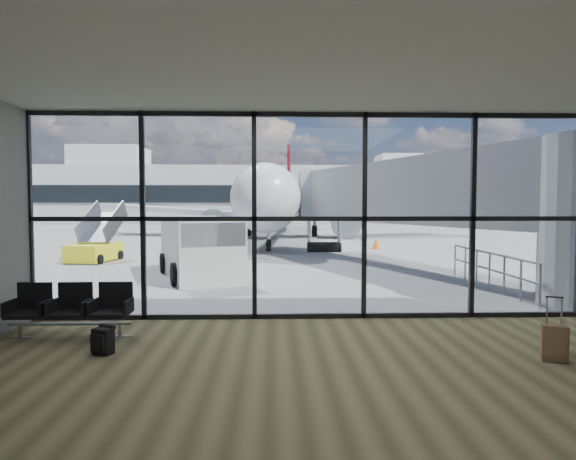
{
  "coord_description": "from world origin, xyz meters",
  "views": [
    {
      "loc": [
        -0.78,
        -10.45,
        2.5
      ],
      "look_at": [
        -0.38,
        3.0,
        1.8
      ],
      "focal_mm": 30.0,
      "sensor_mm": 36.0,
      "label": 1
    }
  ],
  "objects": [
    {
      "name": "ground",
      "position": [
        0.0,
        40.0,
        0.0
      ],
      "size": [
        220.0,
        220.0,
        0.0
      ],
      "primitive_type": "plane",
      "color": "slate",
      "rests_on": "ground"
    },
    {
      "name": "lounge_shell",
      "position": [
        0.0,
        -4.8,
        2.65
      ],
      "size": [
        12.02,
        8.01,
        4.51
      ],
      "color": "brown",
      "rests_on": "ground"
    },
    {
      "name": "glass_curtain_wall",
      "position": [
        0.0,
        0.0,
        2.25
      ],
      "size": [
        12.1,
        0.12,
        4.5
      ],
      "color": "white",
      "rests_on": "ground"
    },
    {
      "name": "jet_bridge",
      "position": [
        4.9,
        7.07,
        2.76
      ],
      "size": [
        8.0,
        16.5,
        4.33
      ],
      "color": "gray",
      "rests_on": "ground"
    },
    {
      "name": "apron_railing",
      "position": [
        5.6,
        3.5,
        0.72
      ],
      "size": [
        0.06,
        5.46,
        1.11
      ],
      "color": "gray",
      "rests_on": "ground"
    },
    {
      "name": "far_terminal",
      "position": [
        -0.59,
        61.97,
        4.21
      ],
      "size": [
        80.0,
        12.2,
        11.0
      ],
      "color": "beige",
      "rests_on": "ground"
    },
    {
      "name": "tree_0",
      "position": [
        -45.0,
        72.0,
        4.63
      ],
      "size": [
        4.95,
        4.95,
        7.12
      ],
      "color": "#382619",
      "rests_on": "ground"
    },
    {
      "name": "tree_1",
      "position": [
        -39.0,
        72.0,
        5.25
      ],
      "size": [
        5.61,
        5.61,
        8.07
      ],
      "color": "#382619",
      "rests_on": "ground"
    },
    {
      "name": "tree_2",
      "position": [
        -33.0,
        72.0,
        5.88
      ],
      "size": [
        6.27,
        6.27,
        9.03
      ],
      "color": "#382619",
      "rests_on": "ground"
    },
    {
      "name": "tree_3",
      "position": [
        -27.0,
        72.0,
        4.63
      ],
      "size": [
        4.95,
        4.95,
        7.12
      ],
      "color": "#382619",
      "rests_on": "ground"
    },
    {
      "name": "tree_4",
      "position": [
        -21.0,
        72.0,
        5.25
      ],
      "size": [
        5.61,
        5.61,
        8.07
      ],
      "color": "#382619",
      "rests_on": "ground"
    },
    {
      "name": "tree_5",
      "position": [
        -15.0,
        72.0,
        5.88
      ],
      "size": [
        6.27,
        6.27,
        9.03
      ],
      "color": "#382619",
      "rests_on": "ground"
    },
    {
      "name": "seating_row",
      "position": [
        -4.63,
        -1.25,
        0.56
      ],
      "size": [
        2.27,
        0.64,
        1.01
      ],
      "rotation": [
        0.0,
        0.0,
        0.01
      ],
      "color": "gray",
      "rests_on": "ground"
    },
    {
      "name": "backpack",
      "position": [
        -3.63,
        -2.46,
        0.23
      ],
      "size": [
        0.38,
        0.38,
        0.48
      ],
      "rotation": [
        0.0,
        0.0,
        -0.42
      ],
      "color": "black",
      "rests_on": "ground"
    },
    {
      "name": "suitcase",
      "position": [
        3.7,
        -3.02,
        0.31
      ],
      "size": [
        0.44,
        0.37,
        1.03
      ],
      "rotation": [
        0.0,
        0.0,
        -0.39
      ],
      "color": "brown",
      "rests_on": "ground"
    },
    {
      "name": "airliner",
      "position": [
        -0.11,
        28.84,
        2.78
      ],
      "size": [
        30.51,
        35.38,
        9.11
      ],
      "rotation": [
        0.0,
        0.0,
        -0.07
      ],
      "color": "silver",
      "rests_on": "ground"
    },
    {
      "name": "service_van",
      "position": [
        -3.3,
        6.07,
        1.06
      ],
      "size": [
        3.52,
        5.17,
        2.07
      ],
      "rotation": [
        0.0,
        0.0,
        0.33
      ],
      "color": "silver",
      "rests_on": "ground"
    },
    {
      "name": "belt_loader",
      "position": [
        -4.1,
        18.05,
        0.57
      ],
      "size": [
        2.34,
        3.87,
        1.69
      ],
      "rotation": [
        0.0,
        0.0,
        -0.33
      ],
      "color": "black",
      "rests_on": "ground"
    },
    {
      "name": "mobile_stairs",
      "position": [
        -8.73,
        11.1,
        0.51
      ],
      "size": [
        1.96,
        3.23,
        2.14
      ],
      "rotation": [
        0.0,
        0.0,
        -0.15
      ],
      "color": "yellow",
      "rests_on": "ground"
    },
    {
      "name": "traffic_cone_a",
      "position": [
        -2.62,
        14.2,
        0.32
      ],
      "size": [
        0.47,
        0.47,
        0.67
      ],
      "color": "orange",
      "rests_on": "ground"
    },
    {
      "name": "traffic_cone_c",
      "position": [
        5.0,
        16.51,
        0.3
      ],
      "size": [
        0.45,
        0.45,
        0.64
      ],
      "color": "#FF5F0D",
      "rests_on": "ground"
    }
  ]
}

